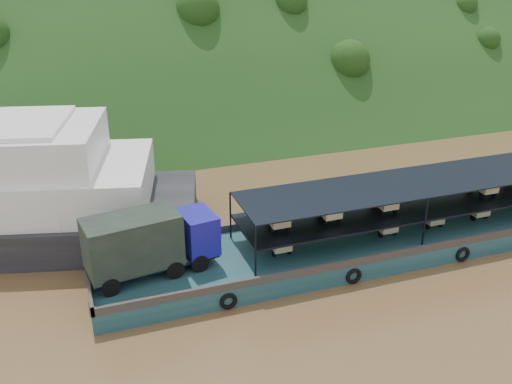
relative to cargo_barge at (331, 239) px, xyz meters
name	(u,v)px	position (x,y,z in m)	size (l,w,h in m)	color
ground	(298,247)	(-1.55, 1.80, -1.28)	(160.00, 160.00, 0.00)	brown
hillside	(183,111)	(-1.55, 37.80, -1.28)	(140.00, 28.00, 28.00)	#163212
cargo_barge	(331,239)	(0.00, 0.00, 0.00)	(35.05, 7.18, 5.11)	#123D42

